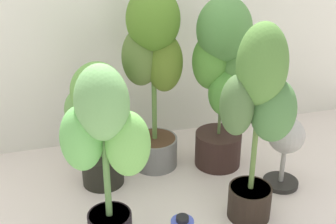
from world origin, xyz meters
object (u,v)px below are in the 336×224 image
at_px(potted_plant_front_left, 105,146).
at_px(potted_plant_back_right, 224,73).
at_px(potted_plant_back_left, 96,114).
at_px(floor_fan, 286,141).
at_px(potted_plant_back_center, 153,63).
at_px(potted_plant_front_right, 258,110).

distance_m(potted_plant_front_left, potted_plant_back_right, 0.86).
relative_size(potted_plant_back_left, floor_fan, 1.72).
bearing_deg(potted_plant_back_center, floor_fan, -32.62).
height_order(potted_plant_front_left, potted_plant_front_right, potted_plant_front_right).
bearing_deg(potted_plant_back_center, potted_plant_front_right, -60.62).
distance_m(potted_plant_back_center, potted_plant_front_right, 0.64).
relative_size(potted_plant_front_left, floor_fan, 2.17).
bearing_deg(floor_fan, potted_plant_back_right, 10.99).
height_order(potted_plant_front_left, potted_plant_back_right, potted_plant_back_right).
distance_m(potted_plant_back_left, potted_plant_back_right, 0.68).
distance_m(potted_plant_back_left, potted_plant_front_right, 0.80).
bearing_deg(potted_plant_back_right, potted_plant_back_center, 164.96).
xyz_separation_m(potted_plant_back_center, potted_plant_front_left, (-0.34, -0.60, -0.09)).
relative_size(potted_plant_back_center, potted_plant_front_right, 1.06).
xyz_separation_m(potted_plant_back_center, floor_fan, (0.58, -0.37, -0.34)).
xyz_separation_m(potted_plant_back_center, potted_plant_front_right, (0.31, -0.56, -0.04)).
bearing_deg(potted_plant_back_center, potted_plant_back_left, -163.51).
distance_m(potted_plant_back_center, potted_plant_back_left, 0.38).
bearing_deg(potted_plant_front_left, floor_fan, 14.15).
distance_m(potted_plant_front_left, floor_fan, 0.98).
height_order(potted_plant_front_right, floor_fan, potted_plant_front_right).
bearing_deg(potted_plant_front_right, potted_plant_back_center, 119.38).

